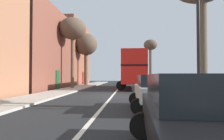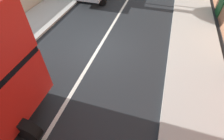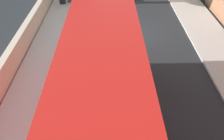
# 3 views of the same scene
# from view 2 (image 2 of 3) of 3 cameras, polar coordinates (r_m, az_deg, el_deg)

# --- Properties ---
(ground_plane) EXTENTS (84.00, 84.00, 0.00)m
(ground_plane) POSITION_cam_2_polar(r_m,az_deg,el_deg) (9.05, -4.55, 7.56)
(ground_plane) COLOR black
(road_centre_line) EXTENTS (0.16, 54.00, 0.01)m
(road_centre_line) POSITION_cam_2_polar(r_m,az_deg,el_deg) (9.04, -4.55, 7.58)
(road_centre_line) COLOR silver
(road_centre_line) RESTS_ON ground
(sidewalk_left) EXTENTS (2.60, 60.00, 0.12)m
(sidewalk_left) POSITION_cam_2_polar(r_m,az_deg,el_deg) (8.80, 26.74, 1.16)
(sidewalk_left) COLOR #B2ADA3
(sidewalk_left) RESTS_ON ground
(sidewalk_right) EXTENTS (2.60, 60.00, 0.12)m
(sidewalk_right) POSITION_cam_2_polar(r_m,az_deg,el_deg) (11.53, -28.46, 11.44)
(sidewalk_right) COLOR #B2ADA3
(sidewalk_right) RESTS_ON ground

